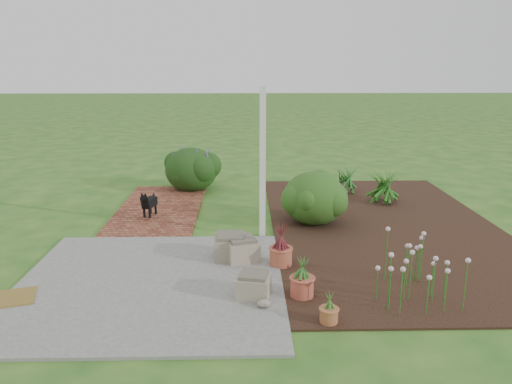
{
  "coord_description": "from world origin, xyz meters",
  "views": [
    {
      "loc": [
        0.01,
        -7.88,
        2.87
      ],
      "look_at": [
        0.2,
        0.4,
        0.7
      ],
      "focal_mm": 35.0,
      "sensor_mm": 36.0,
      "label": 1
    }
  ],
  "objects_px": {
    "stone_trough_near": "(254,286)",
    "cream_ceramic_urn": "(195,179)",
    "black_dog": "(148,202)",
    "evergreen_shrub": "(314,197)"
  },
  "relations": [
    {
      "from": "evergreen_shrub",
      "to": "black_dog",
      "type": "bearing_deg",
      "value": 172.43
    },
    {
      "from": "stone_trough_near",
      "to": "cream_ceramic_urn",
      "type": "height_order",
      "value": "cream_ceramic_urn"
    },
    {
      "from": "black_dog",
      "to": "cream_ceramic_urn",
      "type": "xyz_separation_m",
      "value": [
        0.67,
        2.1,
        -0.05
      ]
    },
    {
      "from": "cream_ceramic_urn",
      "to": "black_dog",
      "type": "bearing_deg",
      "value": -107.67
    },
    {
      "from": "stone_trough_near",
      "to": "black_dog",
      "type": "relative_size",
      "value": 0.75
    },
    {
      "from": "cream_ceramic_urn",
      "to": "evergreen_shrub",
      "type": "xyz_separation_m",
      "value": [
        2.39,
        -2.51,
        0.25
      ]
    },
    {
      "from": "black_dog",
      "to": "cream_ceramic_urn",
      "type": "distance_m",
      "value": 2.2
    },
    {
      "from": "evergreen_shrub",
      "to": "cream_ceramic_urn",
      "type": "bearing_deg",
      "value": 133.63
    },
    {
      "from": "stone_trough_near",
      "to": "cream_ceramic_urn",
      "type": "bearing_deg",
      "value": 102.87
    },
    {
      "from": "stone_trough_near",
      "to": "black_dog",
      "type": "height_order",
      "value": "black_dog"
    }
  ]
}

